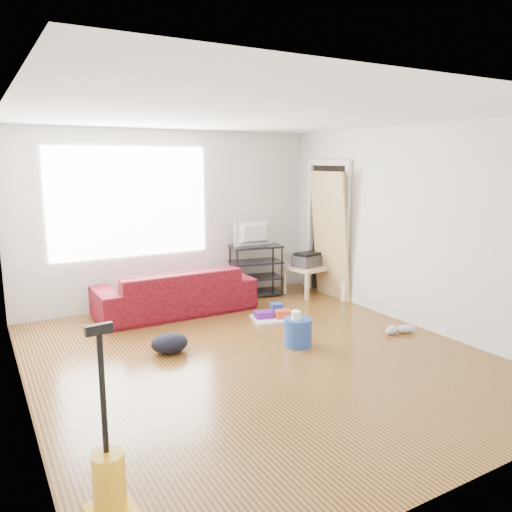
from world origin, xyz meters
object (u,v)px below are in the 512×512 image
side_table (307,271)px  vacuum (111,498)px  bucket (298,345)px  backpack (170,353)px  cleaning_tray (273,316)px  sofa (176,313)px  tv_stand (256,270)px

side_table → vacuum: 5.39m
bucket → backpack: (-1.34, 0.51, 0.00)m
side_table → cleaning_tray: side_table is taller
side_table → backpack: side_table is taller
sofa → vacuum: (-1.81, -3.76, 0.22)m
vacuum → backpack: bearing=57.1°
backpack → cleaning_tray: bearing=29.0°
vacuum → tv_stand: bearing=45.2°
bucket → vacuum: size_ratio=0.26×
bucket → vacuum: bearing=-143.6°
side_table → tv_stand: bearing=152.4°
side_table → backpack: size_ratio=1.59×
tv_stand → side_table: size_ratio=1.34×
cleaning_tray → vacuum: size_ratio=0.50×
tv_stand → cleaning_tray: tv_stand is taller
cleaning_tray → backpack: 1.64m
tv_stand → cleaning_tray: size_ratio=1.41×
cleaning_tray → backpack: size_ratio=1.51×
vacuum → cleaning_tray: bearing=39.1°
sofa → side_table: bearing=177.3°
sofa → cleaning_tray: (1.00, -0.94, 0.06)m
sofa → side_table: 2.18m
side_table → vacuum: size_ratio=0.52×
tv_stand → cleaning_tray: bearing=-98.7°
sofa → bucket: sofa is taller
sofa → side_table: side_table is taller
bucket → cleaning_tray: (0.24, 0.93, 0.06)m
vacuum → sofa: bearing=58.3°
tv_stand → sofa: bearing=-158.3°
sofa → vacuum: size_ratio=1.76×
cleaning_tray → vacuum: vacuum is taller
backpack → tv_stand: bearing=53.2°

